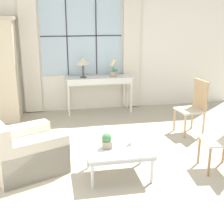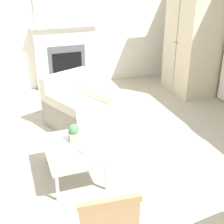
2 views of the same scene
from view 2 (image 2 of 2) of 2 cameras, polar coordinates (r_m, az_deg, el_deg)
ground_plane at (r=4.06m, az=-4.55°, el=-9.60°), size 14.00×14.00×0.00m
wall_left at (r=6.48m, az=-7.02°, el=17.01°), size 0.06×7.20×2.80m
fireplace at (r=6.45m, az=-8.46°, el=10.70°), size 0.34×1.31×2.08m
armoire at (r=6.26m, az=14.49°, el=12.74°), size 1.08×0.73×2.06m
armchair_upholstered at (r=4.89m, az=-5.95°, el=0.44°), size 1.18×1.14×0.79m
coffee_table at (r=3.70m, az=-7.07°, el=-6.90°), size 0.88×0.65×0.40m
potted_plant_small at (r=3.76m, az=-6.98°, el=-3.70°), size 0.13×0.13×0.21m
pillar_candle at (r=3.51m, az=-4.90°, el=-6.83°), size 0.09×0.09×0.14m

